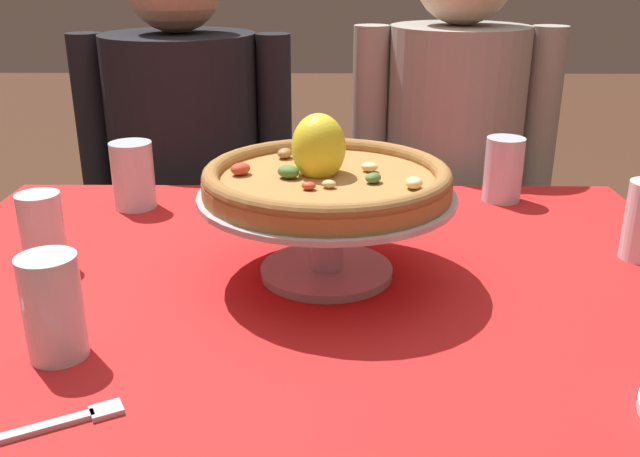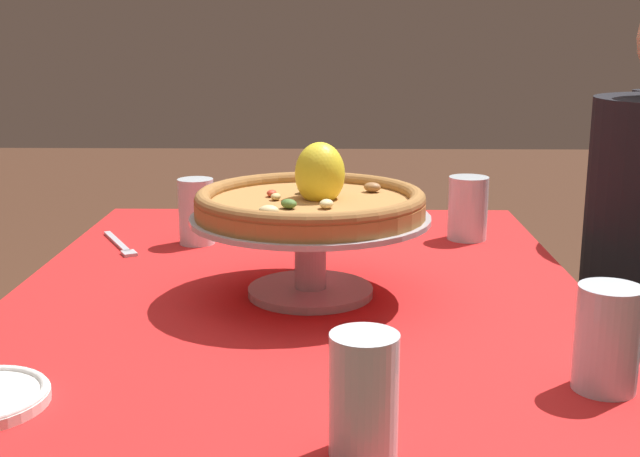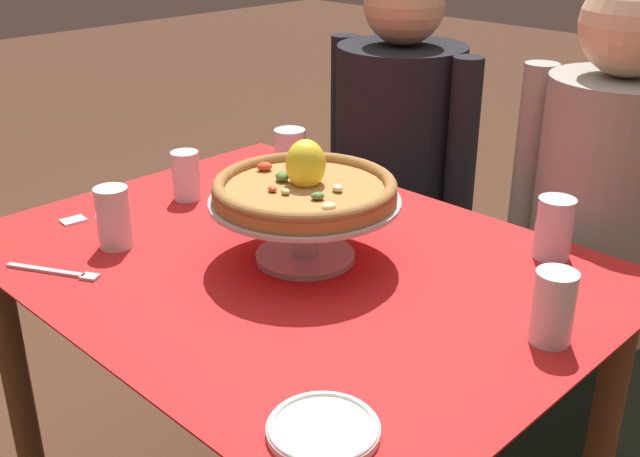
{
  "view_description": "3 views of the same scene",
  "coord_description": "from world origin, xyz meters",
  "px_view_note": "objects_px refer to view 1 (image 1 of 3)",
  "views": [
    {
      "loc": [
        0.02,
        -0.91,
        1.19
      ],
      "look_at": [
        0.01,
        0.06,
        0.81
      ],
      "focal_mm": 39.19,
      "sensor_mm": 36.0,
      "label": 1
    },
    {
      "loc": [
        1.22,
        0.06,
        1.15
      ],
      "look_at": [
        0.0,
        0.03,
        0.86
      ],
      "focal_mm": 45.78,
      "sensor_mm": 36.0,
      "label": 2
    },
    {
      "loc": [
        0.98,
        -0.91,
        1.41
      ],
      "look_at": [
        -0.01,
        0.09,
        0.79
      ],
      "focal_mm": 42.79,
      "sensor_mm": 36.0,
      "label": 3
    }
  ],
  "objects_px": {
    "water_glass_side_left": "(43,234)",
    "diner_left": "(190,206)",
    "pizza": "(326,177)",
    "dinner_fork": "(35,430)",
    "diner_right": "(448,216)",
    "water_glass_back_left": "(134,180)",
    "water_glass_back_right": "(503,174)",
    "pizza_stand": "(327,221)",
    "water_glass_front_left": "(54,314)"
  },
  "relations": [
    {
      "from": "water_glass_back_left",
      "to": "diner_right",
      "type": "distance_m",
      "value": 0.77
    },
    {
      "from": "dinner_fork",
      "to": "diner_right",
      "type": "relative_size",
      "value": 0.14
    },
    {
      "from": "pizza_stand",
      "to": "water_glass_back_left",
      "type": "relative_size",
      "value": 2.95
    },
    {
      "from": "water_glass_back_left",
      "to": "water_glass_side_left",
      "type": "distance_m",
      "value": 0.27
    },
    {
      "from": "pizza",
      "to": "water_glass_back_right",
      "type": "relative_size",
      "value": 2.85
    },
    {
      "from": "water_glass_back_right",
      "to": "water_glass_side_left",
      "type": "bearing_deg",
      "value": -157.44
    },
    {
      "from": "water_glass_back_left",
      "to": "water_glass_side_left",
      "type": "bearing_deg",
      "value": -104.01
    },
    {
      "from": "water_glass_side_left",
      "to": "water_glass_front_left",
      "type": "distance_m",
      "value": 0.28
    },
    {
      "from": "pizza",
      "to": "water_glass_front_left",
      "type": "distance_m",
      "value": 0.4
    },
    {
      "from": "water_glass_side_left",
      "to": "diner_right",
      "type": "height_order",
      "value": "diner_right"
    },
    {
      "from": "water_glass_back_left",
      "to": "water_glass_side_left",
      "type": "xyz_separation_m",
      "value": [
        -0.07,
        -0.27,
        -0.0
      ]
    },
    {
      "from": "pizza",
      "to": "water_glass_back_right",
      "type": "distance_m",
      "value": 0.49
    },
    {
      "from": "pizza",
      "to": "diner_right",
      "type": "height_order",
      "value": "diner_right"
    },
    {
      "from": "water_glass_side_left",
      "to": "pizza",
      "type": "bearing_deg",
      "value": -3.81
    },
    {
      "from": "water_glass_back_right",
      "to": "dinner_fork",
      "type": "height_order",
      "value": "water_glass_back_right"
    },
    {
      "from": "pizza",
      "to": "water_glass_back_left",
      "type": "height_order",
      "value": "pizza"
    },
    {
      "from": "dinner_fork",
      "to": "water_glass_front_left",
      "type": "bearing_deg",
      "value": 100.69
    },
    {
      "from": "dinner_fork",
      "to": "pizza_stand",
      "type": "bearing_deg",
      "value": 52.48
    },
    {
      "from": "water_glass_front_left",
      "to": "pizza_stand",
      "type": "bearing_deg",
      "value": 36.17
    },
    {
      "from": "water_glass_back_right",
      "to": "diner_right",
      "type": "relative_size",
      "value": 0.1
    },
    {
      "from": "water_glass_side_left",
      "to": "diner_right",
      "type": "bearing_deg",
      "value": 41.17
    },
    {
      "from": "pizza",
      "to": "diner_left",
      "type": "relative_size",
      "value": 0.28
    },
    {
      "from": "pizza_stand",
      "to": "water_glass_front_left",
      "type": "relative_size",
      "value": 2.91
    },
    {
      "from": "diner_left",
      "to": "water_glass_side_left",
      "type": "bearing_deg",
      "value": -96.92
    },
    {
      "from": "water_glass_back_right",
      "to": "dinner_fork",
      "type": "distance_m",
      "value": 0.95
    },
    {
      "from": "water_glass_back_right",
      "to": "water_glass_side_left",
      "type": "xyz_separation_m",
      "value": [
        -0.76,
        -0.31,
        -0.0
      ]
    },
    {
      "from": "water_glass_front_left",
      "to": "diner_left",
      "type": "height_order",
      "value": "diner_left"
    },
    {
      "from": "pizza_stand",
      "to": "water_glass_back_left",
      "type": "xyz_separation_m",
      "value": [
        -0.36,
        0.3,
        -0.03
      ]
    },
    {
      "from": "pizza",
      "to": "water_glass_side_left",
      "type": "bearing_deg",
      "value": 176.19
    },
    {
      "from": "water_glass_back_left",
      "to": "diner_right",
      "type": "bearing_deg",
      "value": 28.99
    },
    {
      "from": "pizza_stand",
      "to": "diner_left",
      "type": "distance_m",
      "value": 0.81
    },
    {
      "from": "water_glass_front_left",
      "to": "dinner_fork",
      "type": "bearing_deg",
      "value": -79.31
    },
    {
      "from": "pizza",
      "to": "dinner_fork",
      "type": "relative_size",
      "value": 1.94
    },
    {
      "from": "water_glass_back_right",
      "to": "dinner_fork",
      "type": "xyz_separation_m",
      "value": [
        -0.62,
        -0.71,
        -0.05
      ]
    },
    {
      "from": "diner_left",
      "to": "diner_right",
      "type": "bearing_deg",
      "value": -4.18
    },
    {
      "from": "dinner_fork",
      "to": "diner_right",
      "type": "distance_m",
      "value": 1.19
    },
    {
      "from": "pizza",
      "to": "water_glass_side_left",
      "type": "height_order",
      "value": "pizza"
    },
    {
      "from": "water_glass_front_left",
      "to": "dinner_fork",
      "type": "xyz_separation_m",
      "value": [
        0.03,
        -0.14,
        -0.05
      ]
    },
    {
      "from": "water_glass_front_left",
      "to": "water_glass_side_left",
      "type": "bearing_deg",
      "value": 113.47
    },
    {
      "from": "pizza_stand",
      "to": "water_glass_side_left",
      "type": "bearing_deg",
      "value": 176.03
    },
    {
      "from": "water_glass_side_left",
      "to": "diner_left",
      "type": "relative_size",
      "value": 0.09
    },
    {
      "from": "pizza_stand",
      "to": "water_glass_side_left",
      "type": "distance_m",
      "value": 0.42
    },
    {
      "from": "pizza",
      "to": "dinner_fork",
      "type": "bearing_deg",
      "value": -127.32
    },
    {
      "from": "water_glass_back_left",
      "to": "pizza_stand",
      "type": "bearing_deg",
      "value": -39.68
    },
    {
      "from": "water_glass_back_left",
      "to": "water_glass_back_right",
      "type": "bearing_deg",
      "value": 4.01
    },
    {
      "from": "water_glass_back_left",
      "to": "dinner_fork",
      "type": "bearing_deg",
      "value": -83.83
    },
    {
      "from": "water_glass_side_left",
      "to": "diner_right",
      "type": "xyz_separation_m",
      "value": [
        0.72,
        0.63,
        -0.2
      ]
    },
    {
      "from": "diner_right",
      "to": "pizza_stand",
      "type": "bearing_deg",
      "value": -114.13
    },
    {
      "from": "water_glass_back_left",
      "to": "diner_right",
      "type": "relative_size",
      "value": 0.1
    },
    {
      "from": "pizza_stand",
      "to": "water_glass_front_left",
      "type": "distance_m",
      "value": 0.39
    }
  ]
}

